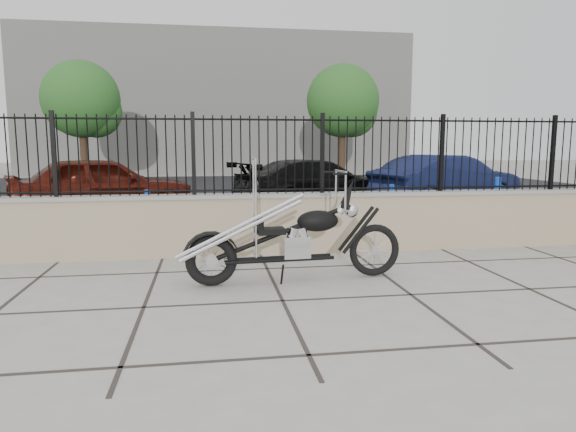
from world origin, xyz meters
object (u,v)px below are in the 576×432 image
at_px(chopper_motorcycle, 292,219).
at_px(car_blue, 446,182).
at_px(car_black, 317,184).
at_px(car_red, 104,186).

height_order(chopper_motorcycle, car_blue, chopper_motorcycle).
relative_size(car_black, car_blue, 1.04).
xyz_separation_m(chopper_motorcycle, car_blue, (5.35, 6.77, -0.08)).
xyz_separation_m(chopper_motorcycle, car_red, (-3.51, 6.60, -0.07)).
xyz_separation_m(chopper_motorcycle, car_black, (1.85, 7.12, -0.13)).
bearing_deg(car_blue, car_black, 63.85).
bearing_deg(car_blue, car_red, 70.75).
relative_size(chopper_motorcycle, car_red, 0.62).
distance_m(chopper_motorcycle, car_blue, 8.63).
distance_m(car_red, car_black, 5.38).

